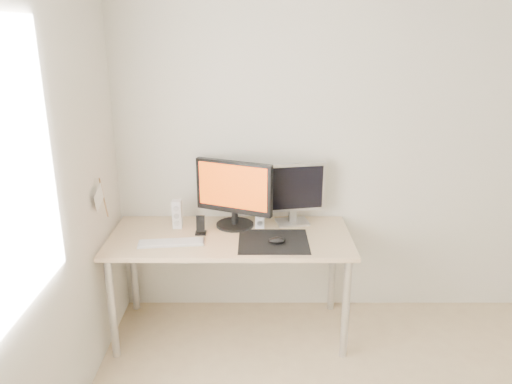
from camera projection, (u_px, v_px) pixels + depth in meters
name	position (u px, v px, depth m)	size (l,w,h in m)	color
wall_back	(364.00, 146.00, 3.50)	(3.50, 3.50, 0.00)	silver
mousepad	(273.00, 241.00, 3.21)	(0.45, 0.40, 0.00)	black
mouse	(277.00, 240.00, 3.18)	(0.11, 0.06, 0.04)	black
desk	(230.00, 246.00, 3.33)	(1.60, 0.70, 0.73)	#D1B587
main_monitor	(234.00, 191.00, 3.38)	(0.52, 0.34, 0.47)	black
second_monitor	(293.00, 191.00, 3.44)	(0.45, 0.20, 0.43)	silver
speaker_left	(177.00, 214.00, 3.41)	(0.06, 0.08, 0.19)	white
speaker_right	(260.00, 214.00, 3.42)	(0.06, 0.08, 0.19)	white
keyboard	(171.00, 243.00, 3.18)	(0.43, 0.17, 0.02)	silver
phone_dock	(201.00, 228.00, 3.32)	(0.07, 0.06, 0.13)	black
pennant	(100.00, 197.00, 3.07)	(0.01, 0.23, 0.29)	#A57F54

